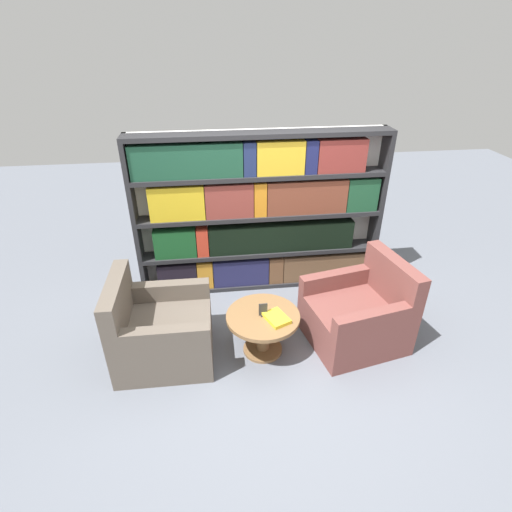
# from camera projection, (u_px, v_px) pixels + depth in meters

# --- Properties ---
(ground_plane) EXTENTS (14.00, 14.00, 0.00)m
(ground_plane) POSITION_uv_depth(u_px,v_px,m) (278.00, 358.00, 3.99)
(ground_plane) COLOR slate
(bookshelf) EXTENTS (2.90, 0.30, 1.92)m
(bookshelf) POSITION_uv_depth(u_px,v_px,m) (260.00, 215.00, 4.69)
(bookshelf) COLOR silver
(bookshelf) RESTS_ON ground_plane
(armchair_left) EXTENTS (0.92, 0.85, 0.90)m
(armchair_left) POSITION_uv_depth(u_px,v_px,m) (160.00, 332.00, 3.88)
(armchair_left) COLOR brown
(armchair_left) RESTS_ON ground_plane
(armchair_right) EXTENTS (1.06, 1.00, 0.90)m
(armchair_right) POSITION_uv_depth(u_px,v_px,m) (358.00, 315.00, 4.11)
(armchair_right) COLOR brown
(armchair_right) RESTS_ON ground_plane
(coffee_table) EXTENTS (0.72, 0.72, 0.45)m
(coffee_table) POSITION_uv_depth(u_px,v_px,m) (263.00, 325.00, 3.93)
(coffee_table) COLOR brown
(coffee_table) RESTS_ON ground_plane
(table_sign) EXTENTS (0.08, 0.06, 0.14)m
(table_sign) POSITION_uv_depth(u_px,v_px,m) (263.00, 310.00, 3.84)
(table_sign) COLOR black
(table_sign) RESTS_ON coffee_table
(stray_book) EXTENTS (0.27, 0.30, 0.04)m
(stray_book) POSITION_uv_depth(u_px,v_px,m) (277.00, 318.00, 3.80)
(stray_book) COLOR gold
(stray_book) RESTS_ON coffee_table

